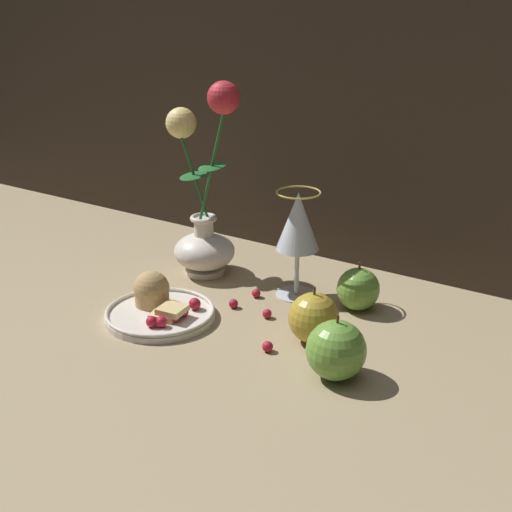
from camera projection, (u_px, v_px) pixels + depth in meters
name	position (u px, v px, depth m)	size (l,w,h in m)	color
ground_plane	(229.00, 311.00, 1.16)	(2.40, 2.40, 0.00)	#9E8966
vase	(204.00, 215.00, 1.27)	(0.16, 0.11, 0.35)	silver
plate_with_pastries	(158.00, 306.00, 1.14)	(0.18, 0.18, 0.07)	silver
wine_glass	(298.00, 225.00, 1.18)	(0.07, 0.07, 0.18)	silver
apple_beside_vase	(358.00, 289.00, 1.16)	(0.07, 0.07, 0.08)	#669938
apple_near_glass	(314.00, 318.00, 1.05)	(0.08, 0.08, 0.09)	#B2932D
apple_at_table_edge	(336.00, 350.00, 0.96)	(0.08, 0.08, 0.09)	#669938
berry_near_plate	(154.00, 279.00, 1.26)	(0.02, 0.02, 0.02)	#AD192D
berry_front_center	(234.00, 304.00, 1.17)	(0.02, 0.02, 0.02)	#AD192D
berry_by_glass_stem	(267.00, 314.00, 1.14)	(0.02, 0.02, 0.02)	#AD192D
berry_under_candlestick	(268.00, 347.00, 1.04)	(0.02, 0.02, 0.02)	#AD192D
berry_far_right	(256.00, 293.00, 1.21)	(0.02, 0.02, 0.02)	#AD192D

